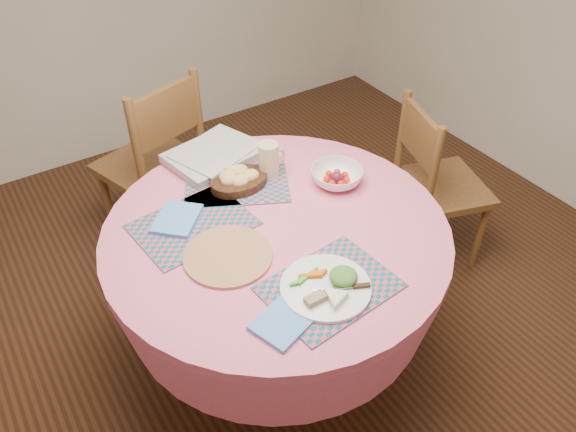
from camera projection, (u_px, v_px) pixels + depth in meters
name	position (u px, v px, depth m)	size (l,w,h in m)	color
ground	(278.00, 356.00, 2.47)	(4.00, 4.00, 0.00)	#331C0F
dining_table	(277.00, 266.00, 2.11)	(1.24, 1.24, 0.75)	pink
chair_right	(435.00, 182.00, 2.70)	(0.49, 0.50, 0.87)	brown
chair_back	(156.00, 161.00, 2.75)	(0.55, 0.54, 0.96)	brown
placemat_front	(330.00, 287.00, 1.77)	(0.40, 0.30, 0.01)	#115E64
placemat_left	(193.00, 225.00, 2.00)	(0.40, 0.30, 0.01)	#115E64
placemat_back	(237.00, 182.00, 2.19)	(0.40, 0.30, 0.01)	#115E64
wicker_trivet	(228.00, 256.00, 1.87)	(0.30, 0.30, 0.01)	#AA7249
napkin_near	(284.00, 321.00, 1.65)	(0.18, 0.14, 0.01)	#5894E4
napkin_far	(177.00, 219.00, 2.01)	(0.18, 0.14, 0.01)	#5894E4
dinner_plate	(328.00, 286.00, 1.75)	(0.29, 0.29, 0.05)	white
bread_bowl	(238.00, 178.00, 2.15)	(0.23, 0.23, 0.08)	black
latte_mug	(269.00, 160.00, 2.18)	(0.12, 0.08, 0.14)	beige
fruit_bowl	(337.00, 177.00, 2.17)	(0.26, 0.26, 0.06)	white
newspaper_stack	(213.00, 155.00, 2.30)	(0.40, 0.34, 0.04)	silver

